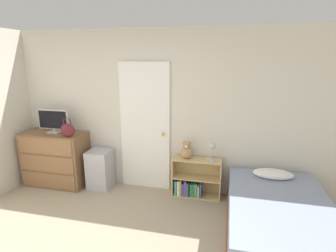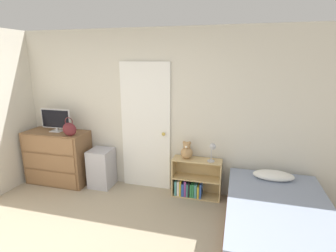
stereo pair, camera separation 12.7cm
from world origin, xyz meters
name	(u,v)px [view 2 (the right image)]	position (x,y,z in m)	size (l,w,h in m)	color
wall_back	(140,111)	(0.00, 2.27, 1.27)	(10.00, 0.06, 2.55)	beige
door_closed	(146,127)	(0.11, 2.22, 1.03)	(0.81, 0.09, 2.06)	white
dresser	(58,157)	(-1.41, 1.98, 0.45)	(1.05, 0.49, 0.91)	brown
tv	(56,120)	(-1.40, 2.01, 1.11)	(0.54, 0.16, 0.38)	#B7B7BC
handbag	(69,129)	(-1.02, 1.83, 1.02)	(0.24, 0.11, 0.30)	#591E23
storage_bin	(102,168)	(-0.62, 2.03, 0.32)	(0.36, 0.38, 0.64)	#ADADB7
bookshelf	(193,182)	(0.92, 2.10, 0.23)	(0.75, 0.25, 0.61)	tan
teddy_bear	(187,151)	(0.81, 2.09, 0.73)	(0.18, 0.18, 0.28)	tan
desk_lamp	(213,149)	(1.20, 2.06, 0.82)	(0.12, 0.12, 0.29)	#B2B2B7
bed	(278,223)	(2.05, 1.29, 0.25)	(1.20, 1.88, 0.60)	brown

